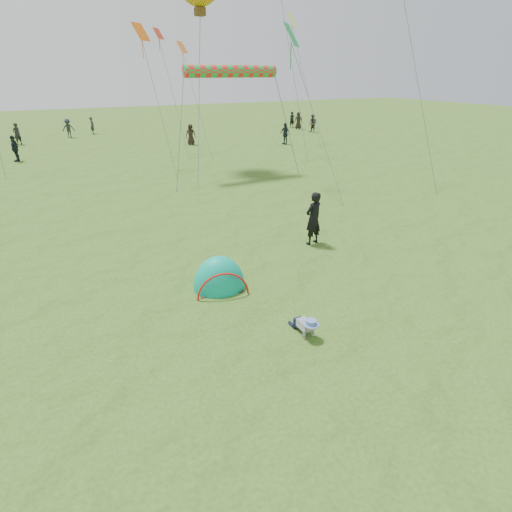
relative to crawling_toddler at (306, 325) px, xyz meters
name	(u,v)px	position (x,y,z in m)	size (l,w,h in m)	color
ground	(325,312)	(0.99, 0.58, -0.26)	(140.00, 140.00, 0.00)	#29541A
crawling_toddler	(306,325)	(0.00, 0.00, 0.00)	(0.47, 0.68, 0.52)	black
popup_tent	(219,287)	(-0.92, 3.01, -0.26)	(1.48, 1.22, 1.92)	#02949C
standing_adult	(313,219)	(3.27, 4.44, 0.69)	(0.69, 0.45, 1.89)	black
crowd_person_0	(292,120)	(20.20, 32.63, 0.57)	(0.60, 0.39, 1.65)	black
crowd_person_1	(313,123)	(19.93, 28.33, 0.61)	(0.85, 0.66, 1.74)	#342C26
crowd_person_2	(15,149)	(-6.34, 25.74, 0.61)	(1.01, 0.42, 1.73)	black
crowd_person_4	(298,120)	(20.13, 31.26, 0.61)	(0.85, 0.55, 1.74)	black
crowd_person_6	(92,125)	(0.05, 37.36, 0.55)	(0.59, 0.39, 1.61)	#2A2931
crowd_person_8	(285,134)	(13.64, 23.35, 0.61)	(1.02, 0.43, 1.74)	#202930
crowd_person_9	(68,128)	(-2.22, 35.95, 0.58)	(1.08, 0.62, 1.67)	#262831
crowd_person_10	(191,134)	(6.53, 26.85, 0.57)	(0.81, 0.53, 1.67)	black
crowd_person_12	(17,134)	(-6.36, 33.55, 0.62)	(0.64, 0.42, 1.76)	black
rainbow_tube_kite	(231,71)	(5.17, 15.30, 5.37)	(0.64, 0.64, 5.30)	red
diamond_kite_0	(141,32)	(1.77, 20.47, 7.47)	(1.13, 1.13, 0.00)	orange
diamond_kite_1	(182,47)	(5.73, 25.08, 6.96)	(0.93, 0.93, 0.00)	orange
diamond_kite_2	(292,20)	(15.13, 25.24, 9.14)	(1.19, 1.19, 0.00)	#EFFF26
diamond_kite_3	(291,35)	(7.07, 12.35, 6.96)	(1.21, 1.21, 0.00)	#188D3F
diamond_kite_6	(158,34)	(4.16, 25.38, 7.79)	(0.85, 0.85, 0.00)	red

